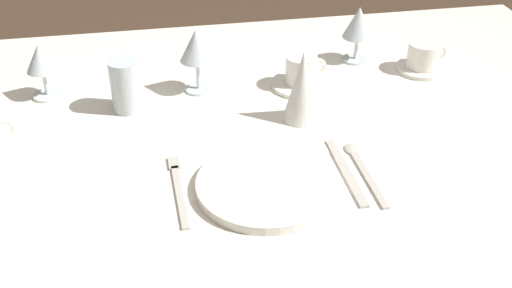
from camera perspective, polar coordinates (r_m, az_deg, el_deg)
dining_table at (r=1.36m, az=-0.95°, el=-1.05°), size 1.80×1.11×0.74m
dinner_plate at (r=1.12m, az=1.09°, el=-3.82°), size 0.26×0.26×0.02m
fork_outer at (r=1.14m, az=-7.23°, el=-4.00°), size 0.03×0.22×0.00m
dinner_knife at (r=1.18m, az=8.44°, el=-2.69°), size 0.02×0.22×0.00m
spoon_soup at (r=1.20m, az=9.77°, el=-2.02°), size 0.03×0.21×0.01m
saucer_right at (r=1.59m, az=15.11°, el=6.81°), size 0.12×0.12×0.01m
coffee_cup_right at (r=1.57m, az=15.36°, el=7.99°), size 0.10×0.08×0.06m
saucer_far at (r=1.46m, az=4.17°, el=5.56°), size 0.14×0.14×0.01m
coffee_cup_far at (r=1.44m, az=4.30°, el=6.93°), size 0.10×0.07×0.07m
wine_glass_centre at (r=1.40m, az=-5.56°, el=8.90°), size 0.08×0.08×0.15m
wine_glass_left at (r=1.46m, az=-19.39°, el=7.27°), size 0.07×0.07×0.13m
wine_glass_right at (r=1.57m, az=9.51°, el=10.91°), size 0.08×0.08×0.14m
drink_tumbler at (r=1.37m, az=-11.94°, el=5.08°), size 0.07×0.07×0.12m
napkin_folded at (r=1.30m, az=4.30°, el=5.50°), size 0.08×0.08×0.16m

